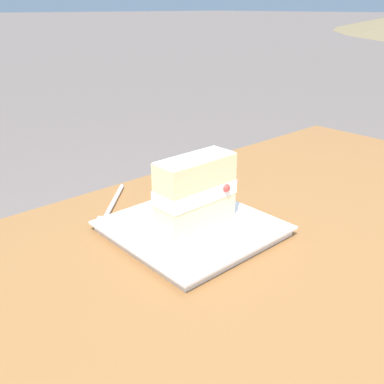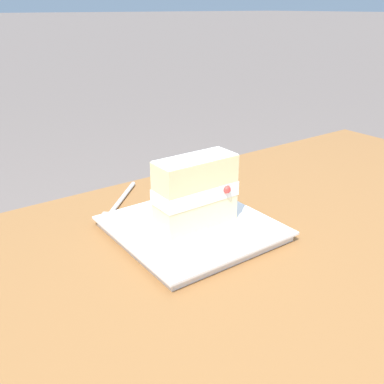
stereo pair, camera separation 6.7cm
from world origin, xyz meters
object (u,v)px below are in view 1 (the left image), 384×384
Objects in this scene: patio_table at (363,355)px; dessert_fork at (111,207)px; dessert_plate at (192,229)px; cake_slice at (196,192)px.

dessert_fork is at bearing -78.13° from patio_table.
patio_table is 5.90× the size of dessert_plate.
cake_slice reaches higher than dessert_plate.
dessert_plate is at bearing -24.29° from cake_slice.
dessert_fork reaches higher than patio_table.
dessert_fork is at bearing -72.18° from cake_slice.
cake_slice reaches higher than dessert_fork.
dessert_plate is at bearing -80.84° from patio_table.
cake_slice reaches higher than patio_table.
dessert_plate is 1.80× the size of cake_slice.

